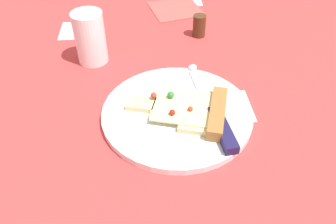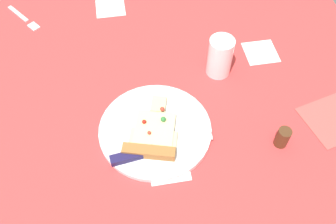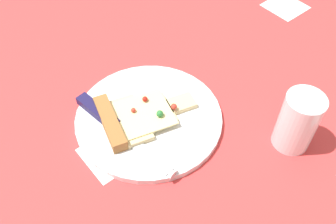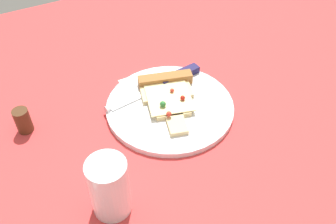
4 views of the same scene
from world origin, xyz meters
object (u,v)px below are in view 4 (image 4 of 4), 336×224
drinking_glass (109,187)px  pizza_slice (167,94)px  pepper_shaker (23,121)px  knife (163,83)px  plate (170,107)px

drinking_glass → pizza_slice: bearing=132.9°
pepper_shaker → pizza_slice: bearing=78.7°
pepper_shaker → drinking_glass: bearing=19.6°
pizza_slice → knife: 3.97cm
drinking_glass → pepper_shaker: bearing=-160.4°
knife → pepper_shaker: (-1.95, -30.10, 0.78)cm
plate → pepper_shaker: (-8.28, -28.46, 2.01)cm
plate → drinking_glass: bearing=-50.1°
pizza_slice → drinking_glass: (18.89, -20.34, 3.51)cm
drinking_glass → pepper_shaker: drinking_glass is taller
pizza_slice → knife: pizza_slice is taller
knife → pepper_shaker: pepper_shaker is taller
pizza_slice → plate: bearing=90.2°
pizza_slice → pepper_shaker: (-5.80, -29.16, 0.59)cm
knife → drinking_glass: size_ratio=2.17×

